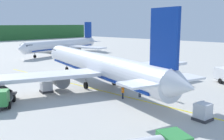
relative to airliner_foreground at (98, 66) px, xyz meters
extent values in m
cylinder|color=white|center=(0.16, 0.55, 0.11)|extent=(13.91, 35.59, 3.80)
cone|color=white|center=(5.64, 18.95, 0.11)|extent=(4.14, 3.33, 3.61)
cone|color=white|center=(-5.43, -18.24, 0.51)|extent=(4.01, 3.99, 3.23)
cube|color=#192333|center=(5.01, 16.84, 0.96)|extent=(3.78, 3.22, 0.60)
cube|color=white|center=(-9.17, 1.24, -0.56)|extent=(16.62, 10.57, 0.50)
cylinder|color=slate|center=(-6.03, 2.18, -1.76)|extent=(3.02, 3.69, 2.20)
cube|color=white|center=(8.35, -3.98, -0.56)|extent=(16.61, 7.65, 0.50)
cylinder|color=slate|center=(6.24, -1.47, -1.76)|extent=(3.02, 3.69, 2.20)
cube|color=navy|center=(-4.54, -15.27, 5.26)|extent=(1.60, 4.32, 6.50)
cube|color=white|center=(-4.54, -15.27, 0.51)|extent=(10.88, 6.03, 0.24)
cube|color=navy|center=(0.16, 0.55, -0.94)|extent=(12.70, 32.08, 0.36)
cylinder|color=black|center=(4.06, 13.66, -2.84)|extent=(0.65, 1.15, 1.10)
cylinder|color=gray|center=(4.06, 13.66, -2.04)|extent=(0.20, 0.20, 0.50)
cylinder|color=black|center=(-2.76, -0.15, -2.84)|extent=(0.65, 1.15, 1.10)
cylinder|color=gray|center=(-2.76, -0.15, -2.04)|extent=(0.20, 0.20, 0.50)
cylinder|color=black|center=(2.23, -1.63, -2.84)|extent=(0.65, 1.15, 1.10)
cylinder|color=gray|center=(2.23, -1.63, -2.04)|extent=(0.20, 0.20, 0.50)
cylinder|color=white|center=(23.96, 42.10, -0.22)|extent=(32.55, 10.27, 3.44)
cone|color=white|center=(6.99, 38.41, -0.22)|extent=(2.81, 3.65, 3.27)
cone|color=white|center=(41.29, 45.86, 0.14)|extent=(3.45, 3.47, 2.92)
cube|color=#192333|center=(8.94, 38.83, 0.55)|extent=(2.74, 3.32, 0.54)
cube|color=white|center=(27.48, 34.40, -0.83)|extent=(5.89, 14.86, 0.45)
cylinder|color=slate|center=(25.37, 36.48, -1.91)|extent=(3.25, 2.56, 1.99)
cube|color=white|center=(23.98, 50.56, -0.83)|extent=(8.66, 15.10, 0.45)
cylinder|color=slate|center=(22.91, 47.79, -1.91)|extent=(3.25, 2.56, 1.99)
cube|color=navy|center=(38.55, 45.26, 4.43)|extent=(3.96, 1.16, 5.88)
cube|color=white|center=(38.55, 45.26, 0.14)|extent=(4.82, 9.81, 0.22)
cube|color=navy|center=(23.96, 42.10, -1.17)|extent=(29.33, 9.41, 0.33)
cylinder|color=black|center=(11.87, 39.47, -2.89)|extent=(1.04, 0.52, 1.00)
cylinder|color=gray|center=(11.87, 39.47, -2.17)|extent=(0.18, 0.18, 0.45)
cylinder|color=black|center=(25.79, 40.09, -2.89)|extent=(1.04, 0.52, 1.00)
cylinder|color=gray|center=(25.79, 40.09, -2.17)|extent=(0.18, 0.18, 0.45)
cylinder|color=black|center=(24.79, 44.68, -2.89)|extent=(1.04, 0.52, 1.00)
cylinder|color=gray|center=(24.79, 44.68, -2.17)|extent=(0.18, 0.18, 0.45)
cube|color=#4C4C51|center=(-14.70, 2.22, -2.67)|extent=(4.58, 5.06, 0.24)
cube|color=#2D2D33|center=(-14.46, 2.54, -1.69)|extent=(3.63, 4.38, 2.04)
cube|color=#262628|center=(-15.25, 1.51, -2.87)|extent=(5.14, 6.09, 0.16)
cylinder|color=black|center=(-15.60, -0.79, -2.94)|extent=(0.77, 0.89, 0.90)
cylinder|color=black|center=(-13.83, 1.56, -2.94)|extent=(0.77, 0.89, 0.90)
cube|color=#192333|center=(-12.67, -22.28, -1.53)|extent=(0.92, 1.68, 0.94)
cylinder|color=black|center=(15.45, -14.27, -2.94)|extent=(0.71, 0.91, 0.90)
cube|color=#333338|center=(10.17, -9.19, -3.24)|extent=(2.17, 2.17, 0.30)
cube|color=silver|center=(10.17, -9.19, -2.33)|extent=(1.91, 1.91, 1.52)
cube|color=silver|center=(9.68, -9.02, -1.72)|extent=(1.09, 1.63, 0.55)
cube|color=#333338|center=(-3.31, -19.56, -3.24)|extent=(1.92, 1.92, 0.30)
cube|color=silver|center=(-3.31, -19.56, -2.31)|extent=(1.69, 1.69, 1.55)
cube|color=silver|center=(-3.24, -19.04, -1.69)|extent=(1.58, 0.82, 0.55)
cube|color=#333338|center=(-8.13, 2.71, -3.24)|extent=(2.11, 2.11, 0.30)
cube|color=silver|center=(-8.13, 2.71, -2.38)|extent=(1.87, 1.87, 1.41)
cube|color=silver|center=(-8.64, 2.85, -1.83)|extent=(1.01, 1.65, 0.56)
cylinder|color=#191E33|center=(-0.74, -9.36, -2.96)|extent=(0.14, 0.14, 0.87)
cylinder|color=#191E33|center=(-0.87, -9.24, -2.96)|extent=(0.14, 0.14, 0.87)
cube|color=#CCE519|center=(-0.81, -9.30, -2.20)|extent=(0.47, 0.47, 0.65)
cube|color=silver|center=(-0.81, -9.30, -2.17)|extent=(0.48, 0.48, 0.06)
sphere|color=tan|center=(-0.81, -9.30, -1.76)|extent=(0.23, 0.23, 0.23)
cylinder|color=#CCE519|center=(-0.61, -9.49, -2.17)|extent=(0.09, 0.09, 0.62)
cylinder|color=#CCE519|center=(-1.00, -9.11, -2.17)|extent=(0.09, 0.09, 0.62)
cylinder|color=#191E33|center=(0.95, -13.36, -2.97)|extent=(0.14, 0.14, 0.85)
cylinder|color=#191E33|center=(1.09, -13.25, -2.97)|extent=(0.14, 0.14, 0.85)
cube|color=#CCE519|center=(1.02, -13.30, -2.22)|extent=(0.48, 0.44, 0.64)
cube|color=silver|center=(1.02, -13.30, -2.19)|extent=(0.50, 0.45, 0.06)
sphere|color=tan|center=(1.02, -13.30, -1.79)|extent=(0.23, 0.23, 0.23)
cylinder|color=#CCE519|center=(0.80, -13.47, -2.19)|extent=(0.09, 0.09, 0.60)
cylinder|color=#CCE519|center=(1.24, -13.14, -2.19)|extent=(0.09, 0.09, 0.60)
cylinder|color=#191E33|center=(-2.97, -7.98, -2.95)|extent=(0.14, 0.14, 0.88)
cylinder|color=#191E33|center=(-3.04, -8.14, -2.95)|extent=(0.14, 0.14, 0.88)
cube|color=orange|center=(-3.01, -8.06, -2.18)|extent=(0.38, 0.49, 0.66)
cube|color=silver|center=(-3.01, -8.06, -2.15)|extent=(0.39, 0.50, 0.06)
sphere|color=tan|center=(-3.01, -8.06, -1.73)|extent=(0.24, 0.24, 0.24)
cylinder|color=orange|center=(-2.90, -7.81, -2.15)|extent=(0.09, 0.09, 0.63)
cylinder|color=orange|center=(-3.12, -8.31, -2.15)|extent=(0.09, 0.09, 0.63)
cube|color=yellow|center=(-1.88, -4.45, -3.39)|extent=(0.30, 60.00, 0.01)
camera|label=1|loc=(-29.47, -30.75, 6.80)|focal=42.19mm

